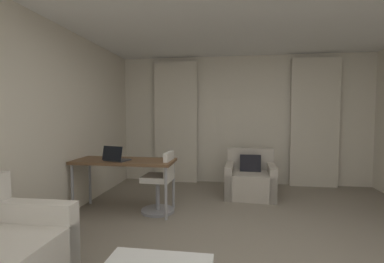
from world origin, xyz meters
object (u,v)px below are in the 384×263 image
(desk_chair, at_px, (160,185))
(laptop, at_px, (116,158))
(desk, at_px, (124,164))
(armchair, at_px, (250,180))

(desk_chair, xyz_separation_m, laptop, (-0.61, -0.14, 0.41))
(desk, bearing_deg, desk_chair, 3.19)
(armchair, relative_size, desk_chair, 0.98)
(desk, distance_m, laptop, 0.18)
(armchair, distance_m, desk, 2.17)
(desk, xyz_separation_m, laptop, (-0.08, -0.11, 0.11))
(armchair, xyz_separation_m, desk_chair, (-1.34, -1.00, 0.11))
(desk, xyz_separation_m, desk_chair, (0.53, 0.03, -0.30))
(desk_chair, relative_size, laptop, 2.35)
(desk, bearing_deg, laptop, -125.87)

